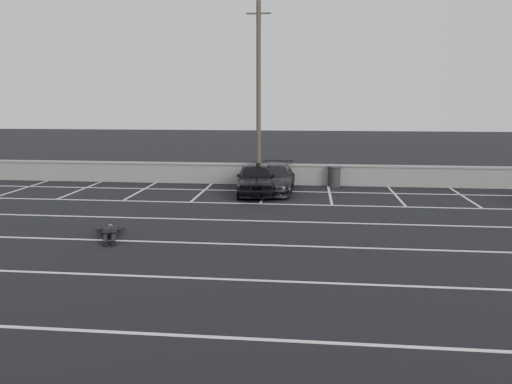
# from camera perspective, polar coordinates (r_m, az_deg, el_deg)

# --- Properties ---
(ground) EXTENTS (120.00, 120.00, 0.00)m
(ground) POSITION_cam_1_polar(r_m,az_deg,el_deg) (12.58, -8.20, -9.68)
(ground) COLOR black
(ground) RESTS_ON ground
(seawall) EXTENTS (50.00, 0.45, 1.06)m
(seawall) POSITION_cam_1_polar(r_m,az_deg,el_deg) (25.88, -0.65, 2.14)
(seawall) COLOR gray
(seawall) RESTS_ON ground
(stall_lines) EXTENTS (36.00, 20.05, 0.01)m
(stall_lines) POSITION_cam_1_polar(r_m,az_deg,el_deg) (16.70, -4.78, -4.50)
(stall_lines) COLOR silver
(stall_lines) RESTS_ON ground
(car_left) EXTENTS (2.17, 4.41, 1.45)m
(car_left) POSITION_cam_1_polar(r_m,az_deg,el_deg) (23.13, -0.06, 1.58)
(car_left) COLOR black
(car_left) RESTS_ON ground
(car_right) EXTENTS (1.91, 4.51, 1.30)m
(car_right) POSITION_cam_1_polar(r_m,az_deg,el_deg) (23.65, 2.10, 1.58)
(car_right) COLOR black
(car_right) RESTS_ON ground
(utility_pole) EXTENTS (1.19, 0.24, 8.93)m
(utility_pole) POSITION_cam_1_polar(r_m,az_deg,el_deg) (24.75, 0.29, 10.99)
(utility_pole) COLOR #4C4238
(utility_pole) RESTS_ON ground
(trash_bin) EXTENTS (0.85, 0.85, 1.03)m
(trash_bin) POSITION_cam_1_polar(r_m,az_deg,el_deg) (25.34, 8.93, 1.77)
(trash_bin) COLOR #2A2A2D
(trash_bin) RESTS_ON ground
(person) EXTENTS (2.56, 3.06, 0.49)m
(person) POSITION_cam_1_polar(r_m,az_deg,el_deg) (16.76, -16.36, -3.99)
(person) COLOR black
(person) RESTS_ON ground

